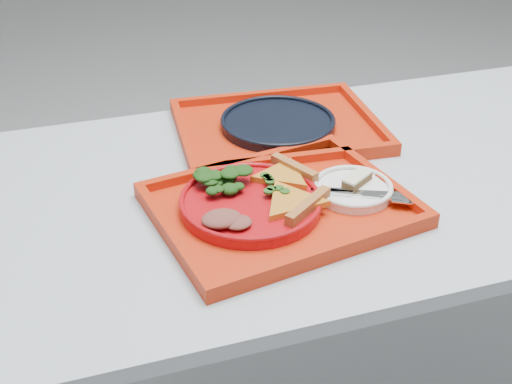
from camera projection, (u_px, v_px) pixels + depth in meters
The scene contains 13 objects.
table at pixel (387, 193), 1.39m from camera, with size 1.60×0.80×0.75m.
tray_main at pixel (281, 209), 1.19m from camera, with size 0.45×0.35×0.01m, color #B82309.
tray_far at pixel (278, 129), 1.47m from camera, with size 0.45×0.35×0.01m, color #B82309.
dinner_plate at pixel (251, 204), 1.17m from camera, with size 0.26×0.26×0.02m, color #AD0B11.
side_plate at pixel (353, 190), 1.22m from camera, with size 0.15×0.15×0.01m, color white.
navy_plate at pixel (278, 124), 1.46m from camera, with size 0.26×0.26×0.02m, color black.
pizza_slice_a at pixel (292, 199), 1.15m from camera, with size 0.14×0.12×0.02m, color gold, non-canonical shape.
pizza_slice_b at pixel (283, 174), 1.23m from camera, with size 0.13×0.11×0.02m, color gold, non-canonical shape.
salad_heap at pixel (223, 176), 1.20m from camera, with size 0.09×0.08×0.04m, color black.
meat_portion at pixel (221, 219), 1.10m from camera, with size 0.07×0.06×0.02m, color brown.
dessert_bar at pixel (357, 179), 1.22m from camera, with size 0.07×0.06×0.02m.
knife at pixel (361, 192), 1.19m from camera, with size 0.18×0.02×0.01m, color silver.
fork at pixel (361, 195), 1.18m from camera, with size 0.18×0.02×0.01m, color silver.
Camera 1 is at (-0.63, -1.03, 1.41)m, focal length 45.00 mm.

